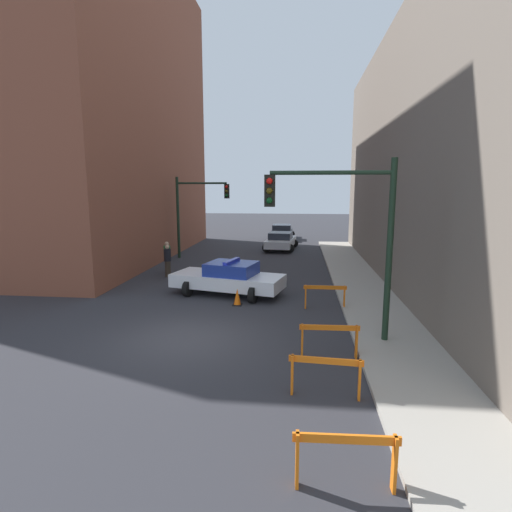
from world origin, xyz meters
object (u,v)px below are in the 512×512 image
object	(u,v)px
parked_car_mid	(282,232)
pedestrian_corner	(167,256)
barrier_back	(329,335)
police_car	(229,278)
traffic_cone	(237,297)
traffic_light_near	(348,223)
barrier_mid	(326,370)
barrier_corner	(325,293)
barrier_front	(346,452)
traffic_light_far	(194,206)
parked_car_near	(281,241)
pedestrian_crossing	(168,260)

from	to	relation	value
parked_car_mid	pedestrian_corner	size ratio (longest dim) A/B	2.59
pedestrian_corner	barrier_back	xyz separation A→B (m)	(7.90, -10.26, -0.24)
police_car	traffic_cone	bearing A→B (deg)	-144.58
traffic_light_near	pedestrian_corner	size ratio (longest dim) A/B	3.13
parked_car_mid	barrier_back	xyz separation A→B (m)	(2.37, -25.08, -0.06)
barrier_mid	barrier_corner	bearing A→B (deg)	86.59
barrier_front	barrier_mid	world-z (taller)	same
traffic_light_near	traffic_light_far	bearing A→B (deg)	120.68
pedestrian_corner	parked_car_near	bearing A→B (deg)	-53.19
parked_car_mid	barrier_front	distance (m)	29.98
traffic_light_far	pedestrian_corner	world-z (taller)	traffic_light_far
parked_car_mid	pedestrian_corner	bearing A→B (deg)	-110.32
parked_car_mid	parked_car_near	bearing A→B (deg)	-88.00
barrier_back	barrier_corner	world-z (taller)	same
pedestrian_corner	barrier_back	distance (m)	12.95
traffic_light_far	parked_car_near	distance (m)	7.28
police_car	pedestrian_corner	distance (m)	5.89
traffic_light_near	parked_car_mid	world-z (taller)	traffic_light_near
police_car	parked_car_near	distance (m)	12.89
traffic_light_near	traffic_cone	world-z (taller)	traffic_light_near
parked_car_mid	pedestrian_crossing	xyz separation A→B (m)	(-5.13, -15.97, 0.19)
traffic_light_near	barrier_back	world-z (taller)	traffic_light_near
barrier_back	barrier_front	bearing A→B (deg)	-91.25
barrier_mid	traffic_light_near	bearing A→B (deg)	76.95
barrier_mid	barrier_back	world-z (taller)	same
police_car	traffic_cone	size ratio (longest dim) A/B	7.63
parked_car_near	barrier_mid	distance (m)	21.02
parked_car_mid	barrier_corner	bearing A→B (deg)	-82.90
parked_car_mid	pedestrian_crossing	world-z (taller)	pedestrian_crossing
barrier_front	traffic_cone	world-z (taller)	barrier_front
pedestrian_corner	barrier_mid	size ratio (longest dim) A/B	1.04
traffic_light_near	traffic_cone	size ratio (longest dim) A/B	7.93
pedestrian_crossing	parked_car_mid	bearing A→B (deg)	-32.17
barrier_front	barrier_back	distance (m)	4.82
parked_car_near	barrier_mid	xyz separation A→B (m)	(1.94, -20.93, -0.06)
barrier_front	barrier_mid	bearing A→B (deg)	92.68
pedestrian_crossing	pedestrian_corner	world-z (taller)	same
parked_car_near	barrier_corner	bearing A→B (deg)	-75.20
barrier_back	parked_car_near	bearing A→B (deg)	96.57
traffic_cone	parked_car_mid	bearing A→B (deg)	87.71
pedestrian_crossing	traffic_cone	distance (m)	6.32
pedestrian_corner	barrier_front	bearing A→B (deg)	-172.07
barrier_mid	barrier_back	size ratio (longest dim) A/B	1.00
parked_car_near	pedestrian_crossing	world-z (taller)	pedestrian_crossing
traffic_light_near	pedestrian_crossing	world-z (taller)	traffic_light_near
traffic_light_far	barrier_back	bearing A→B (deg)	-62.94
parked_car_near	barrier_corner	size ratio (longest dim) A/B	2.78
parked_car_near	traffic_light_far	bearing A→B (deg)	-136.59
traffic_light_far	police_car	size ratio (longest dim) A/B	1.04
pedestrian_crossing	barrier_corner	distance (m)	8.99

